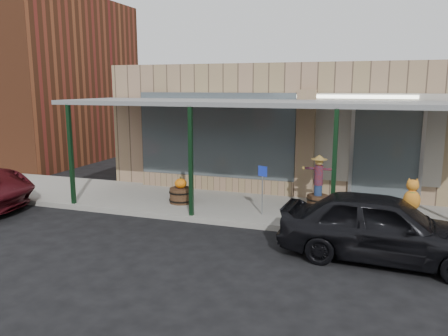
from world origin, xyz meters
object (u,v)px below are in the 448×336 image
(handicap_sign, at_px, (262,184))
(parked_sedan, at_px, (382,227))
(barrel_scarecrow, at_px, (318,191))
(barrel_pumpkin, at_px, (181,194))

(handicap_sign, relative_size, parked_sedan, 0.31)
(barrel_scarecrow, height_order, handicap_sign, barrel_scarecrow)
(handicap_sign, xyz_separation_m, parked_sedan, (2.95, -1.86, -0.29))
(parked_sedan, bearing_deg, barrel_scarecrow, 33.55)
(barrel_pumpkin, distance_m, handicap_sign, 2.61)
(barrel_scarecrow, bearing_deg, barrel_pumpkin, -150.54)
(barrel_pumpkin, xyz_separation_m, handicap_sign, (2.52, -0.39, 0.56))
(barrel_scarecrow, distance_m, parked_sedan, 3.27)
(barrel_scarecrow, xyz_separation_m, parked_sedan, (1.62, -2.84, 0.04))
(handicap_sign, bearing_deg, barrel_pumpkin, -166.74)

